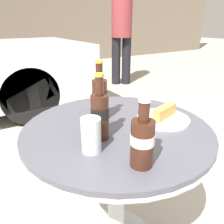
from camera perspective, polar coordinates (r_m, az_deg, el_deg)
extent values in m
cylinder|color=#B7B7BC|center=(1.11, 1.16, -19.79)|extent=(0.08, 0.08, 0.65)
cylinder|color=#B7B7BC|center=(0.93, 1.31, -5.05)|extent=(0.80, 0.80, 0.01)
cylinder|color=#4C4C56|center=(0.92, 1.32, -4.23)|extent=(0.78, 0.78, 0.02)
cylinder|color=#3D1E14|center=(0.65, 7.87, -8.26)|extent=(0.07, 0.07, 0.15)
cylinder|color=silver|center=(0.64, 7.95, -6.91)|extent=(0.07, 0.07, 0.03)
cylinder|color=#3D1E14|center=(0.61, 8.38, 0.10)|extent=(0.03, 0.03, 0.06)
cylinder|color=silver|center=(0.59, 8.56, 3.16)|extent=(0.04, 0.04, 0.01)
cylinder|color=#3D1E14|center=(0.79, -3.15, -1.42)|extent=(0.06, 0.06, 0.17)
cylinder|color=black|center=(0.78, -3.18, -0.07)|extent=(0.07, 0.07, 0.04)
cylinder|color=#3D1E14|center=(0.75, -3.34, 6.80)|extent=(0.03, 0.03, 0.07)
cylinder|color=gold|center=(0.74, -3.41, 9.67)|extent=(0.03, 0.03, 0.01)
cylinder|color=#3D1E14|center=(0.95, -3.20, 3.05)|extent=(0.06, 0.06, 0.18)
cylinder|color=black|center=(0.94, -3.23, 4.28)|extent=(0.07, 0.07, 0.04)
cylinder|color=#3D1E14|center=(0.92, -3.37, 10.47)|extent=(0.03, 0.03, 0.07)
cylinder|color=gold|center=(0.91, -3.43, 12.99)|extent=(0.03, 0.03, 0.01)
cylinder|color=#C68923|center=(0.73, -5.43, -6.95)|extent=(0.06, 0.06, 0.09)
cylinder|color=silver|center=(0.72, -5.47, -6.04)|extent=(0.07, 0.07, 0.12)
cylinder|color=white|center=(1.00, 13.21, -1.77)|extent=(0.23, 0.23, 0.01)
cube|color=white|center=(0.99, 13.24, -1.40)|extent=(0.16, 0.16, 0.00)
cube|color=#C68E47|center=(0.98, 13.48, -0.02)|extent=(0.14, 0.07, 0.05)
cylinder|color=black|center=(4.06, -25.58, 9.38)|extent=(0.65, 0.20, 0.65)
cylinder|color=black|center=(2.65, -20.75, 4.14)|extent=(0.65, 0.20, 0.65)
cylinder|color=black|center=(4.15, 1.07, 13.10)|extent=(0.16, 0.16, 0.84)
cylinder|color=black|center=(4.16, 3.75, 13.08)|extent=(0.16, 0.16, 0.84)
cylinder|color=maroon|center=(4.10, 2.60, 23.66)|extent=(0.36, 0.36, 0.68)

